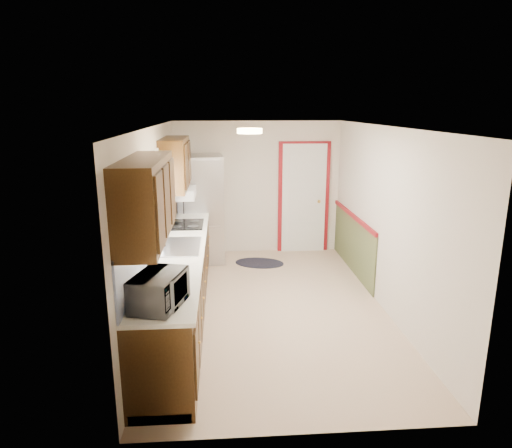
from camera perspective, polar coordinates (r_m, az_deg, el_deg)
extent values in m
cube|color=tan|center=(6.30, 1.94, -10.29)|extent=(3.20, 5.20, 0.12)
cube|color=white|center=(5.73, 2.14, 12.06)|extent=(3.20, 5.20, 0.12)
cube|color=beige|center=(8.34, 0.18, 4.52)|extent=(3.20, 0.10, 2.40)
cube|color=beige|center=(3.56, 6.43, -9.50)|extent=(3.20, 0.10, 2.40)
cube|color=beige|center=(5.93, -12.52, 0.08)|extent=(0.10, 5.20, 2.40)
cube|color=beige|center=(6.24, 15.85, 0.58)|extent=(0.10, 5.20, 2.40)
cube|color=#341F0C|center=(5.85, -9.59, -7.74)|extent=(0.60, 4.00, 0.90)
cube|color=white|center=(5.69, -9.64, -3.35)|extent=(0.63, 4.00, 0.04)
cube|color=#5E85E6|center=(5.64, -12.83, -0.53)|extent=(0.02, 4.00, 0.55)
cube|color=#341F0C|center=(4.23, -13.62, 2.96)|extent=(0.35, 1.40, 0.75)
cube|color=#341F0C|center=(6.88, -10.07, 7.44)|extent=(0.35, 1.20, 0.75)
cube|color=white|center=(5.65, -12.88, 3.70)|extent=(0.02, 1.00, 0.90)
cube|color=#C57325|center=(5.59, -12.62, 7.24)|extent=(0.05, 1.12, 0.24)
cube|color=#B7B7BC|center=(5.77, -9.61, -2.81)|extent=(0.52, 0.82, 0.02)
cube|color=white|center=(6.99, -9.46, 3.84)|extent=(0.45, 0.60, 0.15)
cube|color=maroon|center=(8.45, 5.96, 3.20)|extent=(0.94, 0.05, 2.08)
cube|color=white|center=(8.43, 5.99, 3.17)|extent=(0.80, 0.04, 2.00)
cube|color=#4D5630|center=(7.67, 12.01, -2.45)|extent=(0.02, 2.30, 0.90)
cube|color=maroon|center=(7.55, 12.10, 0.97)|extent=(0.04, 2.30, 0.06)
cylinder|color=#FFD88C|center=(5.51, -0.80, 11.56)|extent=(0.30, 0.30, 0.06)
imported|color=white|center=(4.08, -12.06, -7.68)|extent=(0.44, 0.61, 0.37)
cube|color=#B7B7BC|center=(7.94, -6.94, 1.87)|extent=(0.82, 0.77, 1.85)
cylinder|color=black|center=(7.59, -8.98, 0.50)|extent=(0.02, 0.02, 1.29)
ellipsoid|color=black|center=(7.95, 0.44, -4.89)|extent=(0.95, 0.74, 0.01)
cube|color=black|center=(6.82, -8.80, -0.06)|extent=(0.52, 0.62, 0.02)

